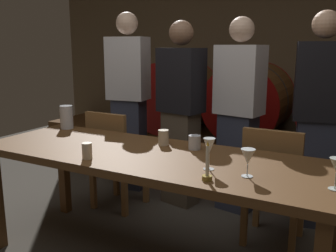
{
  "coord_description": "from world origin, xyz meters",
  "views": [
    {
      "loc": [
        1.15,
        -1.59,
        1.42
      ],
      "look_at": [
        -0.18,
        0.88,
        0.82
      ],
      "focal_mm": 39.9,
      "sensor_mm": 36.0,
      "label": 1
    }
  ],
  "objects_px": {
    "wine_barrel_center": "(250,101)",
    "wine_glass_left": "(209,147)",
    "guest_far_left": "(129,101)",
    "guest_far_right": "(318,120)",
    "cup_right": "(195,142)",
    "dining_table": "(150,165)",
    "cup_left": "(87,151)",
    "pitcher": "(67,117)",
    "guest_center_left": "(181,113)",
    "candle_center": "(207,170)",
    "wine_glass_center": "(248,157)",
    "cup_center": "(163,137)",
    "guest_center_right": "(238,115)",
    "chair_left": "(114,155)",
    "chair_right": "(273,181)",
    "wine_barrel_left": "(177,96)"
  },
  "relations": [
    {
      "from": "dining_table",
      "to": "cup_right",
      "type": "bearing_deg",
      "value": 46.58
    },
    {
      "from": "wine_barrel_center",
      "to": "guest_far_right",
      "type": "relative_size",
      "value": 0.54
    },
    {
      "from": "wine_barrel_center",
      "to": "guest_center_right",
      "type": "distance_m",
      "value": 1.15
    },
    {
      "from": "cup_left",
      "to": "pitcher",
      "type": "bearing_deg",
      "value": 140.52
    },
    {
      "from": "pitcher",
      "to": "cup_center",
      "type": "height_order",
      "value": "pitcher"
    },
    {
      "from": "wine_barrel_center",
      "to": "cup_right",
      "type": "distance_m",
      "value": 2.01
    },
    {
      "from": "wine_glass_center",
      "to": "wine_barrel_left",
      "type": "bearing_deg",
      "value": 124.34
    },
    {
      "from": "pitcher",
      "to": "wine_glass_center",
      "type": "xyz_separation_m",
      "value": [
        1.64,
        -0.44,
        0.01
      ]
    },
    {
      "from": "chair_right",
      "to": "guest_center_right",
      "type": "xyz_separation_m",
      "value": [
        -0.42,
        0.48,
        0.36
      ]
    },
    {
      "from": "wine_barrel_center",
      "to": "chair_left",
      "type": "bearing_deg",
      "value": -114.22
    },
    {
      "from": "chair_left",
      "to": "wine_barrel_center",
      "type": "bearing_deg",
      "value": -113.7
    },
    {
      "from": "wine_barrel_center",
      "to": "wine_glass_left",
      "type": "relative_size",
      "value": 5.16
    },
    {
      "from": "wine_glass_left",
      "to": "wine_barrel_center",
      "type": "bearing_deg",
      "value": 100.82
    },
    {
      "from": "cup_center",
      "to": "wine_glass_center",
      "type": "bearing_deg",
      "value": -27.07
    },
    {
      "from": "wine_barrel_center",
      "to": "wine_glass_left",
      "type": "xyz_separation_m",
      "value": [
        0.45,
        -2.34,
        0.07
      ]
    },
    {
      "from": "dining_table",
      "to": "guest_center_right",
      "type": "height_order",
      "value": "guest_center_right"
    },
    {
      "from": "chair_right",
      "to": "cup_center",
      "type": "height_order",
      "value": "chair_right"
    },
    {
      "from": "guest_far_left",
      "to": "pitcher",
      "type": "xyz_separation_m",
      "value": [
        -0.07,
        -0.79,
        -0.04
      ]
    },
    {
      "from": "candle_center",
      "to": "guest_center_right",
      "type": "bearing_deg",
      "value": 101.63
    },
    {
      "from": "cup_right",
      "to": "chair_left",
      "type": "bearing_deg",
      "value": 157.95
    },
    {
      "from": "cup_left",
      "to": "wine_glass_left",
      "type": "bearing_deg",
      "value": 12.48
    },
    {
      "from": "guest_far_right",
      "to": "candle_center",
      "type": "height_order",
      "value": "guest_far_right"
    },
    {
      "from": "chair_right",
      "to": "candle_center",
      "type": "xyz_separation_m",
      "value": [
        -0.14,
        -0.89,
        0.33
      ]
    },
    {
      "from": "dining_table",
      "to": "cup_center",
      "type": "bearing_deg",
      "value": 95.89
    },
    {
      "from": "dining_table",
      "to": "cup_right",
      "type": "distance_m",
      "value": 0.33
    },
    {
      "from": "wine_glass_left",
      "to": "cup_center",
      "type": "relative_size",
      "value": 1.7
    },
    {
      "from": "pitcher",
      "to": "cup_right",
      "type": "distance_m",
      "value": 1.19
    },
    {
      "from": "guest_far_right",
      "to": "wine_glass_center",
      "type": "height_order",
      "value": "guest_far_right"
    },
    {
      "from": "wine_glass_left",
      "to": "cup_right",
      "type": "height_order",
      "value": "wine_glass_left"
    },
    {
      "from": "candle_center",
      "to": "wine_glass_center",
      "type": "bearing_deg",
      "value": 42.98
    },
    {
      "from": "wine_barrel_center",
      "to": "chair_left",
      "type": "xyz_separation_m",
      "value": [
        -0.73,
        -1.62,
        -0.33
      ]
    },
    {
      "from": "guest_far_left",
      "to": "guest_far_right",
      "type": "distance_m",
      "value": 1.76
    },
    {
      "from": "candle_center",
      "to": "cup_left",
      "type": "height_order",
      "value": "candle_center"
    },
    {
      "from": "pitcher",
      "to": "cup_right",
      "type": "xyz_separation_m",
      "value": [
        1.18,
        -0.08,
        -0.05
      ]
    },
    {
      "from": "guest_center_left",
      "to": "candle_center",
      "type": "bearing_deg",
      "value": 132.46
    },
    {
      "from": "dining_table",
      "to": "chair_right",
      "type": "xyz_separation_m",
      "value": [
        0.65,
        0.61,
        -0.2
      ]
    },
    {
      "from": "wine_barrel_center",
      "to": "dining_table",
      "type": "distance_m",
      "value": 2.22
    },
    {
      "from": "candle_center",
      "to": "wine_glass_left",
      "type": "distance_m",
      "value": 0.19
    },
    {
      "from": "guest_far_right",
      "to": "cup_left",
      "type": "bearing_deg",
      "value": 39.06
    },
    {
      "from": "candle_center",
      "to": "cup_right",
      "type": "height_order",
      "value": "candle_center"
    },
    {
      "from": "guest_far_right",
      "to": "pitcher",
      "type": "bearing_deg",
      "value": 11.83
    },
    {
      "from": "guest_far_left",
      "to": "guest_far_right",
      "type": "bearing_deg",
      "value": 172.4
    },
    {
      "from": "chair_left",
      "to": "cup_right",
      "type": "height_order",
      "value": "chair_left"
    },
    {
      "from": "wine_barrel_center",
      "to": "cup_left",
      "type": "xyz_separation_m",
      "value": [
        -0.27,
        -2.5,
        -0.0
      ]
    },
    {
      "from": "cup_center",
      "to": "guest_center_right",
      "type": "bearing_deg",
      "value": 74.37
    },
    {
      "from": "candle_center",
      "to": "cup_left",
      "type": "xyz_separation_m",
      "value": [
        -0.77,
        0.0,
        -0.01
      ]
    },
    {
      "from": "wine_barrel_left",
      "to": "guest_center_left",
      "type": "xyz_separation_m",
      "value": [
        0.67,
        -1.23,
        0.03
      ]
    },
    {
      "from": "guest_far_right",
      "to": "cup_center",
      "type": "bearing_deg",
      "value": 33.45
    },
    {
      "from": "wine_barrel_center",
      "to": "chair_right",
      "type": "xyz_separation_m",
      "value": [
        0.65,
        -1.61,
        -0.33
      ]
    },
    {
      "from": "wine_glass_center",
      "to": "cup_center",
      "type": "height_order",
      "value": "wine_glass_center"
    }
  ]
}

